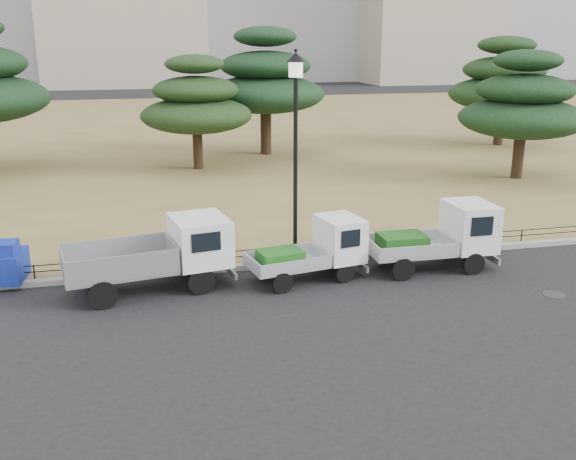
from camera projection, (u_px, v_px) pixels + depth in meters
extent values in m
plane|color=black|center=(305.00, 299.00, 16.68)|extent=(220.00, 220.00, 0.00)
cube|color=olive|center=(196.00, 134.00, 45.21)|extent=(120.00, 56.00, 0.15)
cube|color=gray|center=(283.00, 264.00, 19.08)|extent=(120.00, 0.25, 0.16)
cylinder|color=black|center=(201.00, 281.00, 16.92)|extent=(0.75, 0.27, 0.73)
cylinder|color=black|center=(186.00, 262.00, 18.32)|extent=(0.75, 0.27, 0.73)
cylinder|color=black|center=(103.00, 295.00, 15.97)|extent=(0.75, 0.27, 0.73)
cylinder|color=black|center=(95.00, 275.00, 17.37)|extent=(0.75, 0.27, 0.73)
cube|color=#2D2D30|center=(148.00, 271.00, 17.10)|extent=(4.19, 1.56, 0.13)
cube|color=gray|center=(119.00, 259.00, 16.71)|extent=(3.07, 2.07, 0.72)
cube|color=silver|center=(200.00, 240.00, 17.45)|extent=(1.70, 1.96, 1.26)
cylinder|color=black|center=(345.00, 273.00, 17.76)|extent=(0.59, 0.26, 0.57)
cylinder|color=black|center=(324.00, 259.00, 18.84)|extent=(0.59, 0.26, 0.57)
cylinder|color=black|center=(282.00, 283.00, 17.02)|extent=(0.59, 0.26, 0.57)
cylinder|color=black|center=(265.00, 268.00, 18.10)|extent=(0.59, 0.26, 0.57)
cube|color=#2D2D30|center=(305.00, 266.00, 17.90)|extent=(3.13, 1.27, 0.13)
cube|color=silver|center=(287.00, 260.00, 17.61)|extent=(2.31, 1.66, 0.38)
cube|color=white|center=(340.00, 238.00, 18.13)|extent=(1.31, 1.57, 1.22)
cube|color=#1E631C|center=(280.00, 258.00, 17.50)|extent=(1.29, 1.04, 0.42)
cylinder|color=black|center=(473.00, 263.00, 18.37)|extent=(0.65, 0.18, 0.65)
cylinder|color=black|center=(450.00, 248.00, 19.70)|extent=(0.65, 0.18, 0.65)
cylinder|color=black|center=(403.00, 269.00, 17.91)|extent=(0.65, 0.18, 0.65)
cylinder|color=black|center=(384.00, 253.00, 19.25)|extent=(0.65, 0.18, 0.65)
cube|color=#2D2D30|center=(429.00, 253.00, 18.77)|extent=(3.48, 0.81, 0.15)
cube|color=silver|center=(410.00, 245.00, 18.55)|extent=(2.41, 1.48, 0.43)
cube|color=silver|center=(469.00, 226.00, 18.81)|extent=(1.22, 1.60, 1.37)
cube|color=#1C5418|center=(402.00, 242.00, 18.47)|extent=(1.33, 0.96, 0.47)
cylinder|color=black|center=(295.00, 255.00, 19.41)|extent=(0.45, 0.45, 0.16)
cylinder|color=black|center=(295.00, 168.00, 18.65)|extent=(0.12, 0.12, 5.16)
cylinder|color=white|center=(296.00, 70.00, 17.85)|extent=(0.41, 0.41, 0.41)
cone|color=black|center=(296.00, 57.00, 17.75)|extent=(0.54, 0.54, 0.26)
cylinder|color=black|center=(282.00, 253.00, 19.14)|extent=(38.00, 0.03, 0.03)
cylinder|color=black|center=(282.00, 248.00, 19.09)|extent=(38.00, 0.03, 0.03)
cylinder|color=black|center=(282.00, 253.00, 19.14)|extent=(0.04, 0.04, 0.40)
cube|color=#1529A5|center=(2.00, 248.00, 17.23)|extent=(0.86, 0.76, 0.34)
cylinder|color=#2D2D30|center=(554.00, 295.00, 16.97)|extent=(0.60, 0.60, 0.01)
cylinder|color=black|center=(198.00, 147.00, 32.35)|extent=(0.49, 0.49, 2.20)
ellipsoid|color=#1C3417|center=(197.00, 115.00, 31.89)|extent=(5.55, 5.55, 1.77)
ellipsoid|color=#1C3417|center=(196.00, 90.00, 31.54)|extent=(4.23, 4.23, 1.36)
ellipsoid|color=#1C3417|center=(194.00, 64.00, 31.19)|extent=(2.92, 2.92, 0.94)
cylinder|color=black|center=(266.00, 130.00, 36.45)|extent=(0.62, 0.62, 2.75)
ellipsoid|color=black|center=(266.00, 94.00, 35.87)|extent=(6.63, 6.63, 2.12)
ellipsoid|color=black|center=(265.00, 66.00, 35.43)|extent=(5.06, 5.06, 1.62)
ellipsoid|color=black|center=(265.00, 36.00, 34.99)|extent=(3.49, 3.49, 1.12)
cylinder|color=black|center=(518.00, 154.00, 30.20)|extent=(0.52, 0.52, 2.30)
ellipsoid|color=black|center=(522.00, 118.00, 29.72)|extent=(5.84, 5.84, 1.87)
ellipsoid|color=black|center=(525.00, 90.00, 29.35)|extent=(4.46, 4.46, 1.43)
ellipsoid|color=black|center=(528.00, 60.00, 28.98)|extent=(3.08, 3.08, 0.99)
cylinder|color=black|center=(499.00, 124.00, 39.64)|extent=(0.57, 0.57, 2.55)
ellipsoid|color=black|center=(502.00, 94.00, 39.11)|extent=(6.50, 6.50, 2.08)
ellipsoid|color=black|center=(505.00, 70.00, 38.70)|extent=(4.96, 4.96, 1.59)
ellipsoid|color=black|center=(507.00, 45.00, 38.29)|extent=(3.43, 3.43, 1.10)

